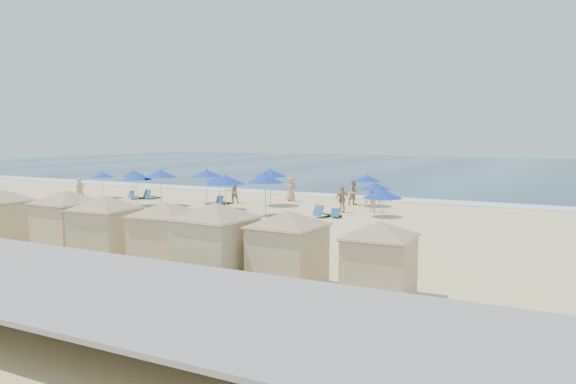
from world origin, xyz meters
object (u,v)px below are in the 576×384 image
object	(u,v)px
umbrella_2	(133,174)
beachgoer_1	(233,191)
umbrella_1	(137,176)
cabana_0	(3,211)
cabana_5	(288,239)
umbrella_9	(367,178)
beachgoer_2	(342,199)
umbrella_10	(375,186)
cabana_6	(380,251)
umbrella_6	(226,180)
umbrella_11	(382,194)
umbrella_5	(220,179)
beachgoer_0	(80,191)
umbrella_3	(161,174)
cabana_3	(165,227)
umbrella_7	(270,173)
beachgoer_4	(291,189)
beachgoer_3	(373,200)
umbrella_8	(266,179)
trash_bin	(199,233)
beachgoer_5	(354,192)
cabana_4	(216,232)
cabana_2	(105,220)
umbrella_4	(206,173)

from	to	relation	value
umbrella_2	beachgoer_1	bearing A→B (deg)	7.17
umbrella_1	cabana_0	bearing A→B (deg)	-70.07
cabana_0	cabana_5	size ratio (longest dim) A/B	1.02
umbrella_1	umbrella_9	xyz separation A→B (m)	(13.97, 7.24, -0.12)
beachgoer_2	umbrella_10	bearing A→B (deg)	112.79
beachgoer_1	cabana_6	bearing A→B (deg)	75.19
umbrella_6	beachgoer_2	world-z (taller)	umbrella_6
umbrella_1	umbrella_11	xyz separation A→B (m)	(18.26, -2.42, -0.04)
umbrella_5	beachgoer_0	size ratio (longest dim) A/B	1.27
cabana_5	beachgoer_2	xyz separation A→B (m)	(-5.03, 16.80, -0.74)
umbrella_5	beachgoer_1	world-z (taller)	umbrella_5
umbrella_3	umbrella_11	bearing A→B (deg)	-10.48
umbrella_10	beachgoer_1	size ratio (longest dim) A/B	1.20
umbrella_10	cabana_3	bearing A→B (deg)	-98.86
cabana_3	umbrella_5	xyz separation A→B (m)	(-7.55, 14.32, 0.44)
cabana_6	beachgoer_1	xyz separation A→B (m)	(-16.83, 17.56, -0.61)
cabana_5	umbrella_5	bearing A→B (deg)	131.26
cabana_6	umbrella_11	distance (m)	11.31
beachgoer_2	umbrella_2	bearing A→B (deg)	-51.18
umbrella_1	umbrella_7	world-z (taller)	umbrella_7
cabana_0	beachgoer_4	xyz separation A→B (m)	(3.16, 20.87, -0.73)
beachgoer_2	beachgoer_3	distance (m)	1.98
umbrella_10	beachgoer_4	world-z (taller)	umbrella_10
cabana_3	umbrella_11	world-z (taller)	cabana_3
umbrella_6	umbrella_11	distance (m)	9.53
umbrella_8	umbrella_11	world-z (taller)	umbrella_8
trash_bin	beachgoer_4	distance (m)	16.04
umbrella_3	beachgoer_4	xyz separation A→B (m)	(6.57, 6.67, -1.34)
umbrella_5	umbrella_9	bearing A→B (deg)	37.60
beachgoer_4	beachgoer_5	world-z (taller)	beachgoer_5
umbrella_5	umbrella_9	size ratio (longest dim) A/B	1.06
beachgoer_2	beachgoer_5	xyz separation A→B (m)	(-0.74, 3.96, 0.05)
umbrella_11	cabana_0	bearing A→B (deg)	-140.28
trash_bin	cabana_4	xyz separation A→B (m)	(4.82, -5.51, 1.29)
cabana_2	cabana_4	size ratio (longest dim) A/B	0.95
umbrella_4	umbrella_5	world-z (taller)	umbrella_4
umbrella_11	beachgoer_1	xyz separation A→B (m)	(-13.34, 6.81, -1.11)
trash_bin	umbrella_6	size ratio (longest dim) A/B	0.31
cabana_3	beachgoer_0	xyz separation A→B (m)	(-17.99, 12.17, -0.66)
trash_bin	beachgoer_1	xyz separation A→B (m)	(-6.54, 12.71, 0.48)
umbrella_1	umbrella_2	xyz separation A→B (m)	(-3.47, 3.33, -0.15)
umbrella_1	umbrella_6	world-z (taller)	umbrella_6
cabana_0	umbrella_8	xyz separation A→B (m)	(5.19, 13.66, 0.64)
umbrella_11	beachgoer_3	world-z (taller)	umbrella_11
beachgoer_4	beachgoer_2	bearing A→B (deg)	136.07
umbrella_5	beachgoer_2	distance (m)	8.09
cabana_3	cabana_0	bearing A→B (deg)	-177.77
umbrella_3	beachgoer_2	size ratio (longest dim) A/B	1.51
umbrella_3	umbrella_4	distance (m)	3.27
cabana_4	umbrella_8	bearing A→B (deg)	113.92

